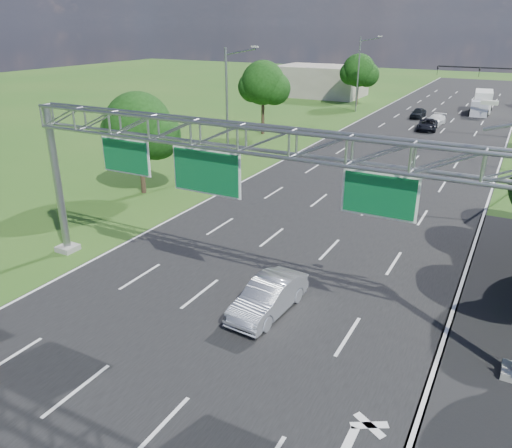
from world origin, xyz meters
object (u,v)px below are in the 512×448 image
Objects in this scene: silver_sedan at (268,297)px; box_truck at (482,103)px; traffic_signal at (509,81)px; sign_gantry at (243,153)px.

silver_sedan is 0.58× the size of box_truck.
silver_sedan is (-5.77, -53.36, -4.41)m from traffic_signal.
box_truck is at bearing 91.30° from silver_sedan.
traffic_signal is at bearing 87.68° from silver_sedan.
traffic_signal is 2.64× the size of silver_sedan.
sign_gantry reaches higher than traffic_signal.
box_truck is at bearing 113.87° from traffic_signal.
sign_gantry is 1.92× the size of traffic_signal.
traffic_signal reaches higher than box_truck.
traffic_signal reaches higher than silver_sedan.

